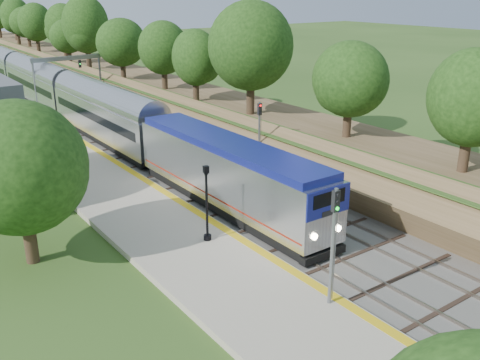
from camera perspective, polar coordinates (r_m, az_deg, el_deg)
ground at (r=25.02m, az=23.10°, el=-15.80°), size 320.00×320.00×0.00m
trackbed at (r=73.77m, az=-19.16°, el=7.98°), size 9.50×170.00×0.28m
platform at (r=31.87m, az=-7.47°, el=-5.84°), size 6.40×68.00×0.38m
yellow_stripe at (r=33.08m, az=-3.14°, el=-4.32°), size 0.55×68.00×0.01m
embankment at (r=76.19m, az=-13.27°, el=10.34°), size 10.64×170.00×11.70m
signal_gantry at (r=68.42m, az=-17.95°, el=11.31°), size 8.40×0.38×6.20m
trees_behind_platform at (r=32.43m, az=-21.13°, el=1.66°), size 7.82×53.32×7.21m
train at (r=71.19m, az=-20.49°, el=9.27°), size 3.06×101.79×4.50m
lamppost_far at (r=29.86m, az=-3.56°, el=-2.97°), size 0.44×0.44×4.43m
signal_platform at (r=23.68m, az=9.94°, el=-5.75°), size 0.33×0.26×5.59m
signal_farside at (r=41.51m, az=2.08°, el=5.37°), size 0.31×0.24×5.58m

